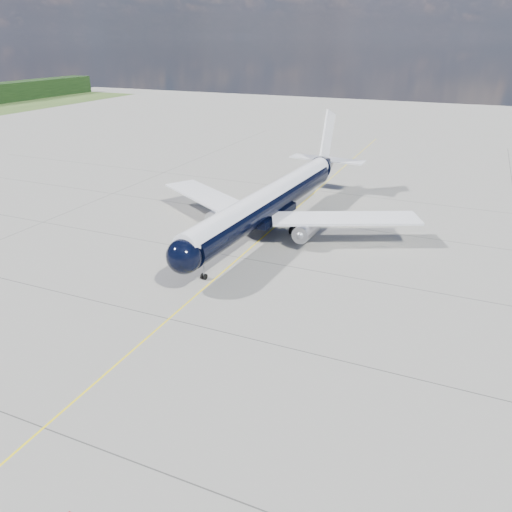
% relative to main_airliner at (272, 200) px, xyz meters
% --- Properties ---
extents(ground, '(320.00, 320.00, 0.00)m').
position_rel_main_airliner_xyz_m(ground, '(-0.03, -5.03, -4.11)').
color(ground, gray).
rests_on(ground, ground).
extents(taxiway_centerline, '(0.16, 160.00, 0.01)m').
position_rel_main_airliner_xyz_m(taxiway_centerline, '(-0.03, -10.03, -4.10)').
color(taxiway_centerline, yellow).
rests_on(taxiway_centerline, ground).
extents(main_airliner, '(37.58, 45.83, 13.23)m').
position_rel_main_airliner_xyz_m(main_airliner, '(0.00, 0.00, 0.00)').
color(main_airliner, black).
rests_on(main_airliner, ground).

